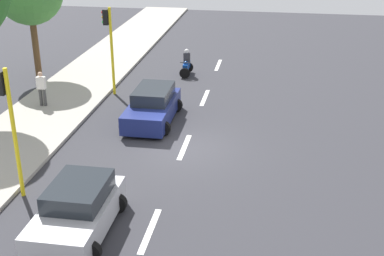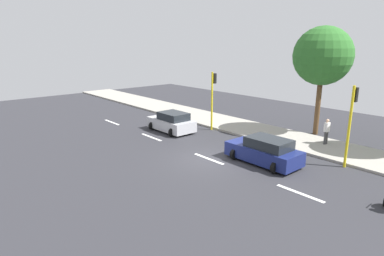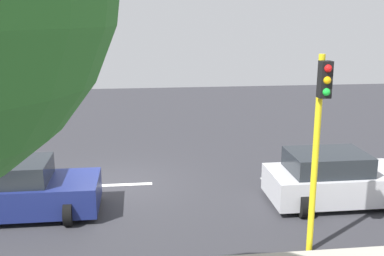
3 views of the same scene
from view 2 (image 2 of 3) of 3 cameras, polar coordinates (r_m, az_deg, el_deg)
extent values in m
cube|color=#2D2D33|center=(19.42, 2.92, -5.53)|extent=(40.00, 60.00, 0.10)
cube|color=#9E998E|center=(24.53, 14.83, -1.37)|extent=(4.00, 60.00, 0.15)
cube|color=white|center=(15.98, 18.24, -10.73)|extent=(0.20, 2.40, 0.01)
cube|color=white|center=(19.40, 2.92, -5.38)|extent=(0.20, 2.40, 0.01)
cube|color=white|center=(23.87, -7.08, -1.60)|extent=(0.20, 2.40, 0.01)
cube|color=white|center=(28.90, -13.76, 0.97)|extent=(0.20, 2.40, 0.01)
cube|color=navy|center=(19.06, 12.25, -4.32)|extent=(1.85, 4.27, 0.80)
cube|color=#1E2328|center=(18.67, 13.20, -2.59)|extent=(1.55, 2.39, 0.56)
cylinder|color=black|center=(19.38, 7.42, -4.53)|extent=(0.64, 0.22, 0.64)
cylinder|color=black|center=(20.56, 10.45, -3.51)|extent=(0.64, 0.22, 0.64)
cylinder|color=black|center=(17.76, 14.25, -6.71)|extent=(0.64, 0.22, 0.64)
cylinder|color=black|center=(19.05, 17.09, -5.43)|extent=(0.64, 0.22, 0.64)
cube|color=#B7B7BC|center=(25.24, -3.67, 0.69)|extent=(1.90, 3.87, 0.80)
cube|color=#1E2328|center=(24.84, -3.26, 2.08)|extent=(1.60, 2.17, 0.56)
cylinder|color=black|center=(25.83, -6.86, 0.39)|extent=(0.64, 0.22, 0.64)
cylinder|color=black|center=(26.78, -3.88, 0.98)|extent=(0.64, 0.22, 0.64)
cylinder|color=black|center=(23.82, -3.40, -0.75)|extent=(0.64, 0.22, 0.64)
cylinder|color=black|center=(24.85, -0.33, -0.08)|extent=(0.64, 0.22, 0.64)
cylinder|color=#3F3F3F|center=(23.18, 22.13, -1.63)|extent=(0.16, 0.16, 0.85)
cylinder|color=#3F3F3F|center=(23.35, 22.36, -1.54)|extent=(0.16, 0.16, 0.85)
cube|color=silver|center=(23.09, 22.42, 0.15)|extent=(0.40, 0.24, 0.60)
sphere|color=tan|center=(22.99, 22.53, 1.18)|extent=(0.22, 0.22, 0.22)
cylinder|color=yellow|center=(25.26, 3.49, 4.63)|extent=(0.14, 0.14, 4.50)
cube|color=black|center=(25.17, 3.91, 8.61)|extent=(0.24, 0.24, 0.76)
sphere|color=red|center=(25.23, 4.12, 9.17)|extent=(0.16, 0.16, 0.16)
sphere|color=#F2A50C|center=(25.25, 4.11, 8.63)|extent=(0.16, 0.16, 0.16)
sphere|color=green|center=(25.28, 4.10, 8.08)|extent=(0.16, 0.16, 0.16)
cylinder|color=yellow|center=(19.38, 25.66, 0.06)|extent=(0.14, 0.14, 4.50)
cube|color=black|center=(19.26, 26.50, 5.21)|extent=(0.24, 0.24, 0.76)
sphere|color=red|center=(19.34, 26.72, 5.94)|extent=(0.16, 0.16, 0.16)
sphere|color=#F2A50C|center=(19.37, 26.64, 5.24)|extent=(0.16, 0.16, 0.16)
sphere|color=green|center=(19.40, 26.56, 4.55)|extent=(0.16, 0.16, 0.16)
cylinder|color=brown|center=(25.72, 21.04, 3.60)|extent=(0.36, 0.36, 4.28)
sphere|color=#2D6B28|center=(25.33, 21.80, 11.58)|extent=(4.14, 4.14, 4.14)
camera|label=1|loc=(33.38, -25.95, 17.48)|focal=48.61mm
camera|label=3|loc=(30.03, 21.77, 11.06)|focal=42.68mm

